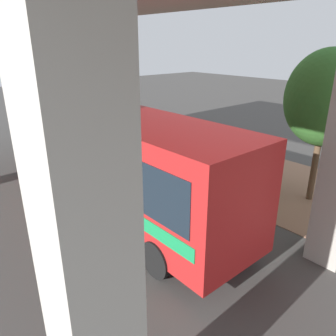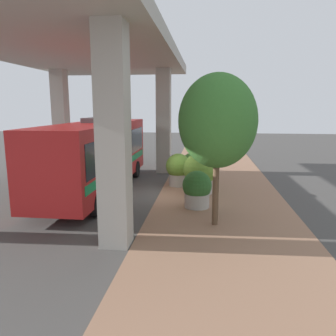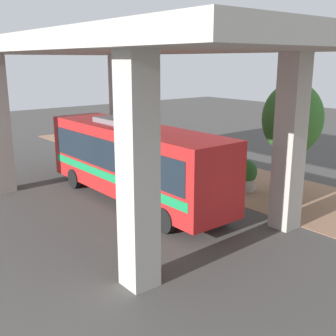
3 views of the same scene
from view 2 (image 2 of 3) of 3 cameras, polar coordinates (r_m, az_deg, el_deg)
The scene contains 10 objects.
ground_plane at distance 16.21m, azimuth -1.65°, elevation -4.83°, with size 80.00×80.00×0.00m, color #474442.
sidewalk_strip at distance 16.07m, azimuth 9.04°, elevation -5.06°, with size 6.00×40.00×0.02m.
overpass at distance 16.82m, azimuth -16.06°, elevation 17.42°, with size 9.40×19.79×7.32m.
bus at distance 17.07m, azimuth -12.32°, elevation 2.69°, with size 2.79×11.13×3.76m.
fire_hydrant at distance 20.90m, azimuth 5.01°, elevation -0.03°, with size 0.45×0.22×0.93m.
planter_front at distance 14.21m, azimuth 5.06°, elevation -3.72°, with size 1.27×1.27×1.62m.
planter_middle at distance 19.36m, azimuth 4.19°, elevation 0.22°, with size 1.19×1.19×1.67m.
planter_back at distance 17.98m, azimuth 1.79°, elevation -0.19°, with size 1.37×1.37×1.81m.
planter_extra at distance 16.45m, azimuth 5.56°, elevation -0.83°, with size 1.68×1.68×2.08m.
street_tree_near at distance 11.71m, azimuth 8.63°, elevation 8.04°, with size 2.77×2.77×5.49m.
Camera 2 is at (-2.25, 15.47, 4.31)m, focal length 35.00 mm.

